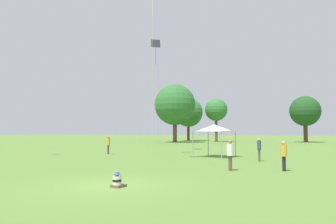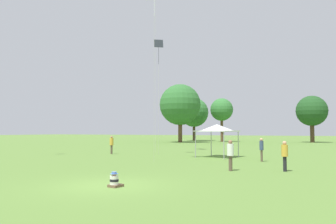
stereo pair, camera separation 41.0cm
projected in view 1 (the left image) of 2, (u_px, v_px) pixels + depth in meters
ground_plane at (109, 186)px, 13.16m from camera, size 300.00×300.00×0.00m
seated_toddler at (117, 181)px, 12.78m from camera, size 0.48×0.57×0.61m
person_standing_0 at (108, 143)px, 31.01m from camera, size 0.46×0.46×1.74m
person_standing_1 at (284, 153)px, 17.93m from camera, size 0.35×0.35×1.65m
person_standing_2 at (259, 147)px, 23.66m from camera, size 0.32×0.32×1.69m
person_standing_3 at (230, 152)px, 18.14m from camera, size 0.48×0.48×1.70m
canopy_tent at (214, 128)px, 27.61m from camera, size 3.43×3.43×2.75m
kite_0 at (156, 48)px, 30.51m from camera, size 0.88×0.74×10.76m
distant_tree_0 at (216, 110)px, 66.84m from camera, size 4.61×4.61×8.85m
distant_tree_1 at (175, 105)px, 62.99m from camera, size 7.89×7.89×11.20m
distant_tree_2 at (188, 113)px, 74.07m from camera, size 6.54×6.54×9.65m
distant_tree_3 at (305, 111)px, 63.11m from camera, size 5.81×5.81×8.95m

